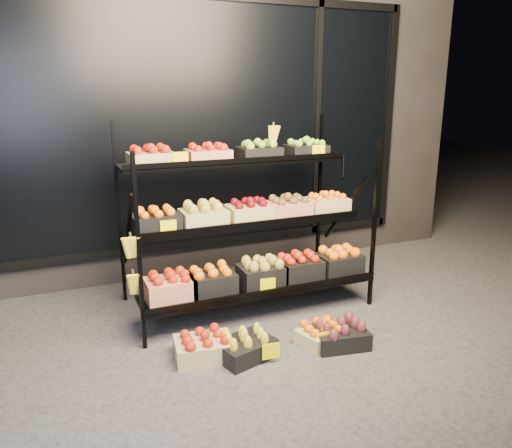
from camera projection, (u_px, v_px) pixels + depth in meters
name	position (u px, v px, depth m)	size (l,w,h in m)	color
ground	(276.00, 333.00, 4.03)	(24.00, 24.00, 0.00)	#514F4C
building	(185.00, 103.00, 5.87)	(6.00, 2.08, 3.50)	#2D2826
display_rack	(247.00, 222.00, 4.35)	(2.18, 1.02, 1.71)	black
tag_floor_a	(271.00, 356.00, 3.58)	(0.13, 0.01, 0.12)	#FBE100
tag_floor_b	(324.00, 344.00, 3.74)	(0.13, 0.01, 0.12)	#FBE100
floor_crate_left	(204.00, 346.00, 3.65)	(0.46, 0.36, 0.21)	tan
floor_crate_midleft	(245.00, 346.00, 3.65)	(0.47, 0.40, 0.20)	black
floor_crate_midright	(321.00, 333.00, 3.86)	(0.41, 0.35, 0.18)	tan
floor_crate_right	(340.00, 334.00, 3.82)	(0.44, 0.36, 0.20)	black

